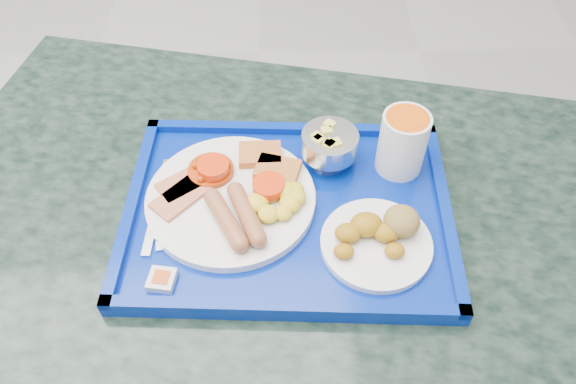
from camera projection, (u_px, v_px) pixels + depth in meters
The scene contains 9 objects.
table at pixel (268, 274), 1.01m from camera, with size 1.25×0.97×0.70m.
tray at pixel (288, 212), 0.86m from camera, with size 0.51×0.38×0.03m.
main_plate at pixel (237, 196), 0.86m from camera, with size 0.26×0.26×0.04m.
bread_plate at pixel (379, 236), 0.80m from camera, with size 0.16×0.16×0.05m.
fruit_bowl at pixel (329, 144), 0.89m from camera, with size 0.09×0.09×0.06m.
juice_cup at pixel (403, 141), 0.87m from camera, with size 0.07×0.07×0.10m.
spoon at pixel (170, 182), 0.89m from camera, with size 0.05×0.18×0.01m.
knife at pixel (157, 205), 0.86m from camera, with size 0.01×0.19×0.00m, color #BCBCBE.
jam_packet at pixel (162, 280), 0.77m from camera, with size 0.04×0.04×0.01m.
Camera 1 is at (0.76, -0.61, 1.39)m, focal length 35.00 mm.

